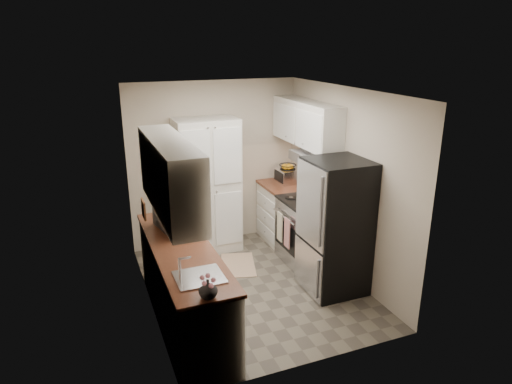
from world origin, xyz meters
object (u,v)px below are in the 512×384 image
microwave (178,216)px  toaster_oven (287,175)px  electric_range (307,230)px  refrigerator (335,227)px  wine_bottle (163,206)px  pantry_cabinet (208,186)px

microwave → toaster_oven: 2.34m
electric_range → microwave: (-1.88, -0.32, 0.61)m
electric_range → toaster_oven: toaster_oven is taller
refrigerator → toaster_oven: refrigerator is taller
microwave → wine_bottle: bearing=-1.3°
refrigerator → wine_bottle: (-1.94, 0.98, 0.20)m
wine_bottle → toaster_oven: size_ratio=0.69×
microwave → refrigerator: bearing=-116.2°
pantry_cabinet → wine_bottle: size_ratio=7.67×
refrigerator → microwave: size_ratio=2.82×
electric_range → refrigerator: refrigerator is taller
pantry_cabinet → toaster_oven: bearing=-1.0°
refrigerator → wine_bottle: 2.18m
refrigerator → toaster_oven: size_ratio=4.50×
pantry_cabinet → wine_bottle: 1.09m
pantry_cabinet → refrigerator: (1.14, -1.73, -0.15)m
wine_bottle → electric_range: bearing=-5.2°
pantry_cabinet → toaster_oven: pantry_cabinet is taller
electric_range → refrigerator: (-0.03, -0.80, 0.37)m
microwave → wine_bottle: (-0.09, 0.50, -0.04)m
microwave → toaster_oven: microwave is taller
pantry_cabinet → electric_range: pantry_cabinet is taller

